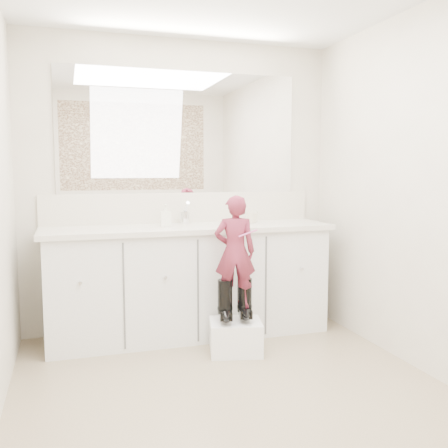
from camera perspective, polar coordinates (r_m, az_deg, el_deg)
name	(u,v)px	position (r m, az deg, el deg)	size (l,w,h in m)	color
floor	(239,400)	(3.07, 1.78, -19.47)	(3.00, 3.00, 0.00)	#7E7152
wall_back	(181,186)	(4.22, -4.94, 4.40)	(2.60, 2.60, 0.00)	beige
wall_front	(425,219)	(1.45, 21.96, 0.54)	(2.60, 2.60, 0.00)	beige
wall_right	(434,191)	(3.43, 22.85, 3.52)	(3.00, 3.00, 0.00)	beige
vanity_cabinet	(189,283)	(4.05, -3.98, -6.74)	(2.20, 0.55, 0.85)	silver
countertop	(189,228)	(3.96, -3.98, -0.50)	(2.28, 0.58, 0.04)	beige
backsplash	(182,208)	(4.21, -4.87, 1.88)	(2.28, 0.03, 0.25)	beige
mirror	(181,132)	(4.21, -4.96, 10.38)	(2.00, 0.02, 1.00)	white
dot_panel	(430,48)	(1.49, 22.44, 18.12)	(2.00, 0.01, 1.20)	#472819
faucet	(185,218)	(4.11, -4.52, 0.72)	(0.08, 0.08, 0.10)	silver
cup	(252,217)	(4.18, 3.23, 0.78)	(0.10, 0.10, 0.09)	beige
soap_bottle	(166,215)	(3.92, -6.69, 0.99)	(0.08, 0.08, 0.18)	white
step_stool	(236,337)	(3.73, 1.34, -12.77)	(0.37, 0.31, 0.24)	white
boot_left	(225,301)	(3.65, 0.12, -8.75)	(0.11, 0.21, 0.31)	black
boot_right	(245,299)	(3.69, 2.36, -8.56)	(0.11, 0.21, 0.31)	black
toddler	(235,252)	(3.60, 1.26, -3.19)	(0.30, 0.20, 0.82)	#AD3550
toothbrush	(248,233)	(3.52, 2.76, -1.06)	(0.01, 0.01, 0.14)	#D2529A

